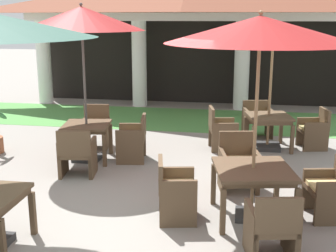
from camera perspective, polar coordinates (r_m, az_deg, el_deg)
The scene contains 19 objects.
ground_plane at distance 6.32m, azimuth -6.04°, elevation -11.99°, with size 60.00×60.00×0.00m, color gray.
background_pavilion at distance 13.58m, azimuth 2.94°, elevation 15.36°, with size 10.62×3.08×3.96m.
lawn_strip at distance 12.17m, azimuth 1.82°, elevation 0.91°, with size 12.42×2.76×0.01m, color #519347.
patio_table_near_foreground at distance 6.23m, azimuth 10.91°, elevation -6.09°, with size 1.20×1.20×0.74m.
patio_umbrella_near_foreground at distance 5.86m, azimuth 11.79°, elevation 11.90°, with size 2.47×2.47×2.83m.
patio_chair_near_foreground_south at distance 5.37m, azimuth 13.26°, elevation -12.60°, with size 0.64×0.66×0.86m.
patio_chair_near_foreground_north at distance 7.30m, azimuth 9.03°, elevation -4.85°, with size 0.70×0.66×0.92m.
patio_chair_near_foreground_east at distance 6.63m, azimuth 20.04°, elevation -7.78°, with size 0.61×0.69×0.84m.
patio_chair_near_foreground_west at distance 6.18m, azimuth 0.88°, elevation -8.36°, with size 0.61×0.67×0.86m.
patio_table_mid_left at distance 8.74m, azimuth -10.44°, elevation -0.38°, with size 0.99×0.99×0.73m.
patio_umbrella_mid_left at distance 8.48m, azimuth -11.07°, elevation 13.31°, with size 2.34×2.34×3.00m.
patio_chair_mid_left_east at distance 8.66m, azimuth -4.52°, elevation -1.69°, with size 0.63×0.71×0.89m.
patio_chair_mid_left_south at distance 7.95m, azimuth -11.64°, elevation -3.52°, with size 0.67×0.62×0.87m.
patio_chair_mid_left_north at distance 9.66m, azimuth -9.33°, elevation -0.37°, with size 0.64×0.64×0.89m.
patio_table_mid_right at distance 9.56m, azimuth 12.84°, elevation 0.76°, with size 1.03×1.03×0.73m.
patio_umbrella_mid_right at distance 9.33m, azimuth 13.44°, elevation 11.56°, with size 2.22×2.22×2.69m.
patio_chair_mid_right_east at distance 9.92m, azimuth 18.32°, elevation -0.55°, with size 0.63×0.64×0.86m.
patio_chair_mid_right_north at distance 10.55m, azimuth 11.41°, elevation 0.83°, with size 0.73×0.66×0.83m.
patio_chair_mid_right_west at distance 9.41m, azimuth 6.89°, elevation -0.58°, with size 0.66×0.66×0.91m.
Camera 1 is at (1.57, -5.46, 2.77)m, focal length 47.30 mm.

